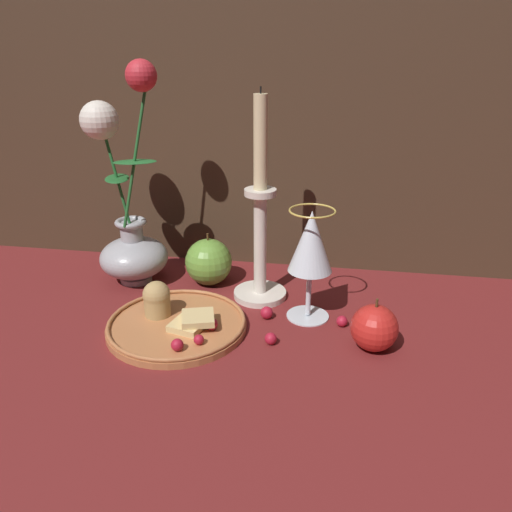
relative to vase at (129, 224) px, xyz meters
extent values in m
plane|color=maroon|center=(0.17, -0.11, -0.11)|extent=(2.40, 2.40, 0.00)
cylinder|color=#A3A3A8|center=(0.00, 0.00, -0.11)|extent=(0.06, 0.06, 0.01)
ellipsoid|color=#A3A3A8|center=(0.00, 0.00, -0.06)|extent=(0.12, 0.12, 0.07)
cylinder|color=#A3A3A8|center=(0.00, 0.00, -0.02)|extent=(0.04, 0.04, 0.04)
torus|color=#A3A3A8|center=(0.00, 0.00, 0.00)|extent=(0.05, 0.05, 0.01)
cylinder|color=#23662D|center=(-0.02, 0.00, 0.09)|extent=(0.04, 0.01, 0.17)
ellipsoid|color=#23662D|center=(-0.01, 0.00, 0.08)|extent=(0.06, 0.08, 0.00)
sphere|color=silver|center=(-0.03, 0.00, 0.17)|extent=(0.06, 0.06, 0.06)
cylinder|color=#23662D|center=(0.03, -0.01, 0.12)|extent=(0.06, 0.03, 0.24)
ellipsoid|color=#23662D|center=(0.02, -0.01, 0.11)|extent=(0.08, 0.06, 0.00)
sphere|color=red|center=(0.05, -0.02, 0.24)|extent=(0.05, 0.05, 0.05)
cylinder|color=#B77042|center=(0.13, -0.15, -0.11)|extent=(0.21, 0.21, 0.01)
torus|color=#B77042|center=(0.13, -0.15, -0.10)|extent=(0.21, 0.21, 0.01)
cylinder|color=tan|center=(0.09, -0.13, -0.08)|extent=(0.04, 0.04, 0.03)
sphere|color=tan|center=(0.09, -0.13, -0.07)|extent=(0.04, 0.04, 0.04)
cube|color=#DBBC7A|center=(0.15, -0.16, -0.10)|extent=(0.06, 0.06, 0.01)
cube|color=#DBBC7A|center=(0.16, -0.15, -0.09)|extent=(0.06, 0.06, 0.01)
sphere|color=#AD192D|center=(0.15, -0.22, -0.09)|extent=(0.02, 0.02, 0.02)
sphere|color=#AD192D|center=(0.18, -0.20, -0.09)|extent=(0.01, 0.01, 0.01)
sphere|color=#AD192D|center=(0.18, -0.16, -0.09)|extent=(0.02, 0.02, 0.02)
cylinder|color=silver|center=(0.32, -0.08, -0.11)|extent=(0.07, 0.07, 0.00)
cylinder|color=silver|center=(0.32, -0.08, -0.07)|extent=(0.01, 0.01, 0.08)
cone|color=silver|center=(0.32, -0.08, 0.02)|extent=(0.07, 0.07, 0.09)
cone|color=maroon|center=(0.32, -0.08, 0.00)|extent=(0.06, 0.06, 0.07)
torus|color=gold|center=(0.32, -0.08, 0.06)|extent=(0.07, 0.07, 0.00)
cylinder|color=silver|center=(0.23, -0.02, -0.11)|extent=(0.09, 0.09, 0.01)
cylinder|color=silver|center=(0.23, -0.02, -0.02)|extent=(0.02, 0.02, 0.17)
cylinder|color=silver|center=(0.23, -0.02, 0.07)|extent=(0.05, 0.05, 0.01)
cylinder|color=beige|center=(0.23, -0.02, 0.15)|extent=(0.02, 0.02, 0.14)
cylinder|color=black|center=(0.23, -0.02, 0.23)|extent=(0.00, 0.00, 0.01)
sphere|color=red|center=(0.41, -0.15, -0.08)|extent=(0.07, 0.07, 0.07)
cylinder|color=#4C3319|center=(0.41, -0.15, -0.04)|extent=(0.00, 0.00, 0.01)
sphere|color=#669938|center=(0.14, 0.01, -0.07)|extent=(0.08, 0.08, 0.08)
cylinder|color=#4C3319|center=(0.14, 0.01, -0.02)|extent=(0.00, 0.00, 0.01)
sphere|color=#AD192D|center=(0.26, -0.09, -0.10)|extent=(0.02, 0.02, 0.02)
sphere|color=#AD192D|center=(0.27, -0.17, -0.10)|extent=(0.02, 0.02, 0.02)
sphere|color=#AD192D|center=(0.37, -0.10, -0.10)|extent=(0.02, 0.02, 0.02)
camera|label=1|loc=(0.35, -0.77, 0.28)|focal=35.00mm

